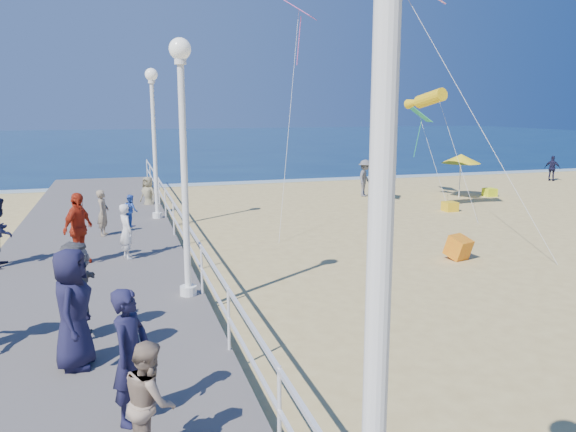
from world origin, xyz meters
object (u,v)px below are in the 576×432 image
object	(u,v)px
woman_holding_toddler	(126,231)
spectator_0	(131,356)
lamp_post_mid	(183,142)
beach_chair_left	(490,192)
box_kite	(458,250)
spectator_3	(78,229)
beach_walker_a	(365,178)
spectator_4	(73,309)
spectator_5	(77,291)
toddler_held	(131,210)
beach_walker_c	(148,195)
spectator_1	(150,401)
spectator_6	(103,213)
beach_walker_b	(552,168)
beach_chair_right	(450,206)
beach_umbrella	(461,159)
lamp_post_far	(154,128)
lamp_post_near	(380,239)

from	to	relation	value
woman_holding_toddler	spectator_0	distance (m)	8.23
lamp_post_mid	beach_chair_left	distance (m)	20.69
beach_chair_left	box_kite	bearing A→B (deg)	-130.29
spectator_3	beach_walker_a	distance (m)	16.60
spectator_4	spectator_5	distance (m)	1.08
lamp_post_mid	beach_walker_a	world-z (taller)	lamp_post_mid
toddler_held	beach_walker_c	world-z (taller)	toddler_held
spectator_1	beach_walker_c	world-z (taller)	spectator_1
toddler_held	spectator_6	world-z (taller)	toddler_held
lamp_post_mid	beach_chair_left	size ratio (longest dim) A/B	9.67
toddler_held	box_kite	bearing A→B (deg)	-118.67
spectator_6	box_kite	world-z (taller)	spectator_6
spectator_5	beach_walker_b	world-z (taller)	spectator_5
spectator_1	beach_chair_right	size ratio (longest dim) A/B	2.58
spectator_0	beach_chair_right	world-z (taller)	spectator_0
spectator_3	beach_umbrella	distance (m)	19.35
beach_walker_b	beach_chair_left	xyz separation A→B (m)	(-7.42, -4.07, -0.56)
lamp_post_far	spectator_6	world-z (taller)	lamp_post_far
beach_walker_a	box_kite	xyz separation A→B (m)	(-2.43, -11.77, -0.62)
woman_holding_toddler	spectator_6	distance (m)	3.16
spectator_1	spectator_5	world-z (taller)	spectator_5
spectator_4	spectator_6	xyz separation A→B (m)	(0.27, 9.47, -0.22)
spectator_1	beach_walker_a	size ratio (longest dim) A/B	0.77
beach_umbrella	beach_chair_left	bearing A→B (deg)	-5.80
spectator_3	box_kite	xyz separation A→B (m)	(10.41, -1.24, -1.03)
spectator_4	spectator_5	bearing A→B (deg)	9.41
lamp_post_mid	spectator_6	size ratio (longest dim) A/B	3.67
lamp_post_near	spectator_0	xyz separation A→B (m)	(-1.29, 4.25, -2.38)
spectator_4	beach_walker_b	distance (m)	32.19
lamp_post_near	box_kite	distance (m)	14.08
spectator_0	beach_walker_b	world-z (taller)	spectator_0
lamp_post_near	lamp_post_far	size ratio (longest dim) A/B	1.00
lamp_post_near	beach_walker_b	xyz separation A→B (m)	(23.91, 25.07, -2.90)
spectator_6	beach_chair_right	world-z (taller)	spectator_6
lamp_post_near	box_kite	bearing A→B (deg)	53.92
woman_holding_toddler	lamp_post_mid	bearing A→B (deg)	179.95
beach_walker_a	toddler_held	bearing A→B (deg)	172.17
spectator_0	spectator_5	distance (m)	3.03
spectator_4	beach_walker_c	size ratio (longest dim) A/B	1.21
spectator_4	beach_chair_right	distance (m)	18.67
beach_walker_a	spectator_4	bearing A→B (deg)	-176.29
spectator_0	spectator_5	xyz separation A→B (m)	(-0.81, 2.92, -0.00)
woman_holding_toddler	spectator_4	world-z (taller)	spectator_4
lamp_post_far	spectator_3	distance (m)	6.60
lamp_post_far	spectator_1	bearing A→B (deg)	-94.34
box_kite	spectator_0	bearing A→B (deg)	-163.14
beach_umbrella	beach_chair_right	distance (m)	4.43
spectator_1	spectator_6	xyz separation A→B (m)	(-0.71, 12.20, 0.01)
toddler_held	beach_chair_left	xyz separation A→B (m)	(17.52, 8.38, -1.47)
woman_holding_toddler	beach_walker_b	bearing A→B (deg)	-82.15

